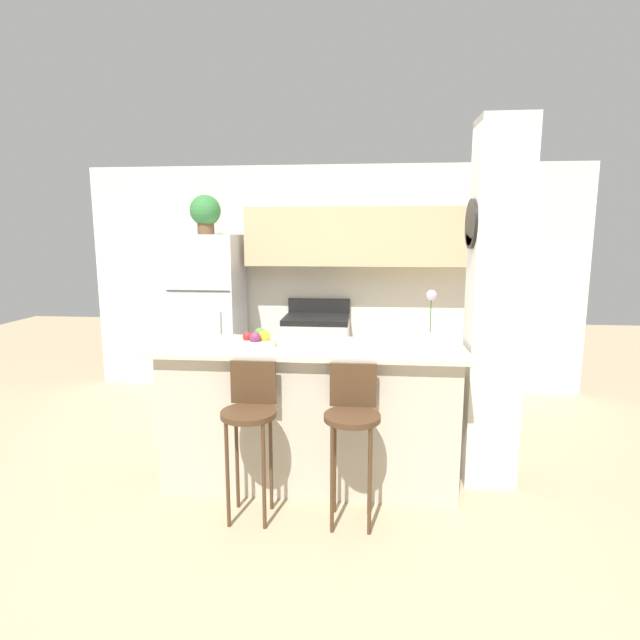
% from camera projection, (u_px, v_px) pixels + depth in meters
% --- Properties ---
extents(ground_plane, '(14.00, 14.00, 0.00)m').
position_uv_depth(ground_plane, '(310.00, 480.00, 3.67)').
color(ground_plane, tan).
extents(wall_back, '(5.60, 0.38, 2.55)m').
position_uv_depth(wall_back, '(344.00, 264.00, 5.58)').
color(wall_back, silver).
rests_on(wall_back, ground_plane).
extents(pillar_right, '(0.38, 0.34, 2.55)m').
position_uv_depth(pillar_right, '(495.00, 308.00, 3.48)').
color(pillar_right, silver).
rests_on(pillar_right, ground_plane).
extents(counter_bar, '(2.16, 0.69, 1.01)m').
position_uv_depth(counter_bar, '(310.00, 414.00, 3.58)').
color(counter_bar, beige).
rests_on(counter_bar, ground_plane).
extents(refrigerator, '(0.71, 0.68, 1.79)m').
position_uv_depth(refrigerator, '(209.00, 317.00, 5.50)').
color(refrigerator, silver).
rests_on(refrigerator, ground_plane).
extents(stove_range, '(0.70, 0.62, 1.07)m').
position_uv_depth(stove_range, '(317.00, 357.00, 5.50)').
color(stove_range, silver).
rests_on(stove_range, ground_plane).
extents(bar_stool_left, '(0.35, 0.35, 0.99)m').
position_uv_depth(bar_stool_left, '(250.00, 416.00, 3.11)').
color(bar_stool_left, '#4C331E').
rests_on(bar_stool_left, ground_plane).
extents(bar_stool_right, '(0.35, 0.35, 0.99)m').
position_uv_depth(bar_stool_right, '(352.00, 420.00, 3.06)').
color(bar_stool_right, '#4C331E').
rests_on(bar_stool_right, ground_plane).
extents(potted_plant_on_fridge, '(0.33, 0.33, 0.42)m').
position_uv_depth(potted_plant_on_fridge, '(205.00, 212.00, 5.32)').
color(potted_plant_on_fridge, brown).
rests_on(potted_plant_on_fridge, refrigerator).
extents(orchid_vase, '(0.13, 0.13, 0.40)m').
position_uv_depth(orchid_vase, '(430.00, 333.00, 3.42)').
color(orchid_vase, white).
rests_on(orchid_vase, counter_bar).
extents(fruit_bowl, '(0.27, 0.27, 0.12)m').
position_uv_depth(fruit_bowl, '(257.00, 341.00, 3.46)').
color(fruit_bowl, silver).
rests_on(fruit_bowl, counter_bar).
extents(trash_bin, '(0.28, 0.28, 0.38)m').
position_uv_depth(trash_bin, '(257.00, 386.00, 5.34)').
color(trash_bin, black).
rests_on(trash_bin, ground_plane).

